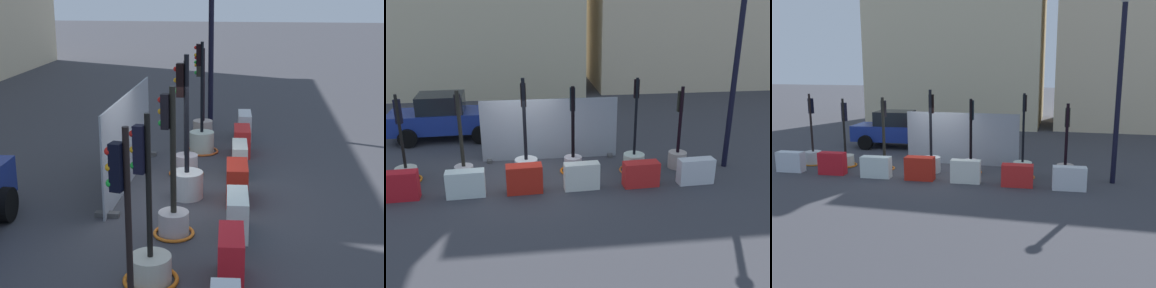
% 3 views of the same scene
% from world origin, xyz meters
% --- Properties ---
extents(ground_plane, '(120.00, 120.00, 0.00)m').
position_xyz_m(ground_plane, '(0.00, 0.00, 0.00)').
color(ground_plane, '#3A3B41').
extents(traffic_light_1, '(0.90, 0.90, 2.76)m').
position_xyz_m(traffic_light_1, '(-3.62, -0.03, 0.43)').
color(traffic_light_1, beige).
rests_on(traffic_light_1, ground_plane).
extents(traffic_light_2, '(0.79, 0.79, 2.85)m').
position_xyz_m(traffic_light_2, '(-1.86, -0.14, 0.54)').
color(traffic_light_2, beige).
rests_on(traffic_light_2, ground_plane).
extents(traffic_light_3, '(0.72, 0.72, 3.17)m').
position_xyz_m(traffic_light_3, '(0.08, -0.15, 0.57)').
color(traffic_light_3, silver).
rests_on(traffic_light_3, ground_plane).
extents(traffic_light_4, '(0.86, 0.86, 2.84)m').
position_xyz_m(traffic_light_4, '(1.59, 0.06, 0.50)').
color(traffic_light_4, beige).
rests_on(traffic_light_4, ground_plane).
extents(traffic_light_5, '(0.94, 0.94, 3.09)m').
position_xyz_m(traffic_light_5, '(3.57, -0.14, 0.43)').
color(traffic_light_5, silver).
rests_on(traffic_light_5, ground_plane).
extents(traffic_light_6, '(0.60, 0.60, 2.75)m').
position_xyz_m(traffic_light_6, '(5.09, -0.01, 0.58)').
color(traffic_light_6, '#BAABA3').
rests_on(traffic_light_6, ground_plane).
extents(construction_barrier_1, '(1.02, 0.46, 0.84)m').
position_xyz_m(construction_barrier_1, '(-3.47, -1.30, 0.42)').
color(construction_barrier_1, red).
rests_on(construction_barrier_1, ground_plane).
extents(construction_barrier_2, '(1.11, 0.46, 0.78)m').
position_xyz_m(construction_barrier_2, '(-1.67, -1.34, 0.39)').
color(construction_barrier_2, white).
rests_on(construction_barrier_2, ground_plane).
extents(construction_barrier_3, '(1.07, 0.51, 0.84)m').
position_xyz_m(construction_barrier_3, '(0.01, -1.27, 0.42)').
color(construction_barrier_3, red).
rests_on(construction_barrier_3, ground_plane).
extents(construction_barrier_4, '(1.06, 0.42, 0.82)m').
position_xyz_m(construction_barrier_4, '(1.70, -1.26, 0.41)').
color(construction_barrier_4, white).
rests_on(construction_barrier_4, ground_plane).
extents(construction_barrier_5, '(1.09, 0.50, 0.76)m').
position_xyz_m(construction_barrier_5, '(3.50, -1.27, 0.38)').
color(construction_barrier_5, red).
rests_on(construction_barrier_5, ground_plane).
extents(construction_barrier_6, '(1.11, 0.44, 0.79)m').
position_xyz_m(construction_barrier_6, '(5.22, -1.30, 0.40)').
color(construction_barrier_6, silver).
rests_on(construction_barrier_6, ground_plane).
extents(car_blue_estate, '(4.45, 2.21, 1.81)m').
position_xyz_m(car_blue_estate, '(-3.06, 4.10, 0.87)').
color(car_blue_estate, navy).
rests_on(car_blue_estate, ground_plane).
extents(street_lamp_post, '(0.36, 0.36, 6.41)m').
position_xyz_m(street_lamp_post, '(6.73, -0.12, 3.68)').
color(street_lamp_post, black).
rests_on(street_lamp_post, ground_plane).
extents(site_fence_panel, '(4.72, 0.50, 2.16)m').
position_xyz_m(site_fence_panel, '(0.94, 1.32, 1.04)').
color(site_fence_panel, '#969DA6').
rests_on(site_fence_panel, ground_plane).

